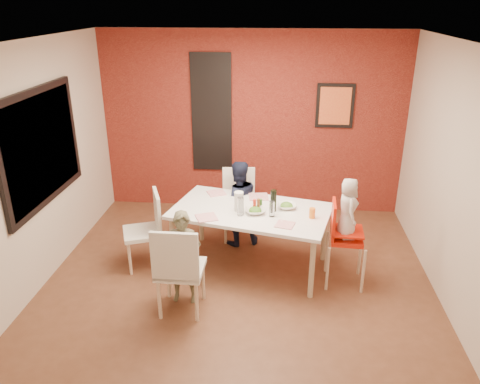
# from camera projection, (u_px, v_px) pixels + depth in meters

# --- Properties ---
(ground) EXTENTS (4.50, 4.50, 0.00)m
(ground) POSITION_uv_depth(u_px,v_px,m) (238.00, 285.00, 5.43)
(ground) COLOR brown
(ground) RESTS_ON ground
(ceiling) EXTENTS (4.50, 4.50, 0.02)m
(ceiling) POSITION_uv_depth(u_px,v_px,m) (237.00, 42.00, 4.39)
(ceiling) COLOR white
(ceiling) RESTS_ON wall_back
(wall_back) EXTENTS (4.50, 0.02, 2.70)m
(wall_back) POSITION_uv_depth(u_px,v_px,m) (252.00, 124.00, 6.98)
(wall_back) COLOR beige
(wall_back) RESTS_ON ground
(wall_front) EXTENTS (4.50, 0.02, 2.70)m
(wall_front) POSITION_uv_depth(u_px,v_px,m) (202.00, 307.00, 2.85)
(wall_front) COLOR beige
(wall_front) RESTS_ON ground
(wall_left) EXTENTS (0.02, 4.50, 2.70)m
(wall_left) POSITION_uv_depth(u_px,v_px,m) (33.00, 170.00, 5.10)
(wall_left) COLOR beige
(wall_left) RESTS_ON ground
(wall_right) EXTENTS (0.02, 4.50, 2.70)m
(wall_right) POSITION_uv_depth(u_px,v_px,m) (459.00, 184.00, 4.72)
(wall_right) COLOR beige
(wall_right) RESTS_ON ground
(brick_accent_wall) EXTENTS (4.50, 0.02, 2.70)m
(brick_accent_wall) POSITION_uv_depth(u_px,v_px,m) (252.00, 124.00, 6.96)
(brick_accent_wall) COLOR maroon
(brick_accent_wall) RESTS_ON ground
(picture_window_frame) EXTENTS (0.05, 1.70, 1.30)m
(picture_window_frame) POSITION_uv_depth(u_px,v_px,m) (41.00, 147.00, 5.21)
(picture_window_frame) COLOR black
(picture_window_frame) RESTS_ON wall_left
(picture_window_pane) EXTENTS (0.02, 1.55, 1.15)m
(picture_window_pane) POSITION_uv_depth(u_px,v_px,m) (42.00, 147.00, 5.21)
(picture_window_pane) COLOR black
(picture_window_pane) RESTS_ON wall_left
(glassblock_strip) EXTENTS (0.55, 0.03, 1.70)m
(glassblock_strip) POSITION_uv_depth(u_px,v_px,m) (212.00, 113.00, 6.94)
(glassblock_strip) COLOR silver
(glassblock_strip) RESTS_ON wall_back
(glassblock_surround) EXTENTS (0.60, 0.03, 1.76)m
(glassblock_surround) POSITION_uv_depth(u_px,v_px,m) (212.00, 113.00, 6.94)
(glassblock_surround) COLOR black
(glassblock_surround) RESTS_ON wall_back
(art_print_frame) EXTENTS (0.54, 0.03, 0.64)m
(art_print_frame) POSITION_uv_depth(u_px,v_px,m) (335.00, 106.00, 6.73)
(art_print_frame) COLOR black
(art_print_frame) RESTS_ON wall_back
(art_print_canvas) EXTENTS (0.44, 0.01, 0.54)m
(art_print_canvas) POSITION_uv_depth(u_px,v_px,m) (335.00, 106.00, 6.72)
(art_print_canvas) COLOR orange
(art_print_canvas) RESTS_ON wall_back
(dining_table) EXTENTS (2.02, 1.41, 0.76)m
(dining_table) POSITION_uv_depth(u_px,v_px,m) (251.00, 215.00, 5.58)
(dining_table) COLOR white
(dining_table) RESTS_ON ground
(chair_near) EXTENTS (0.48, 0.48, 1.02)m
(chair_near) POSITION_uv_depth(u_px,v_px,m) (178.00, 267.00, 4.73)
(chair_near) COLOR beige
(chair_near) RESTS_ON ground
(chair_far) EXTENTS (0.48, 0.48, 0.95)m
(chair_far) POSITION_uv_depth(u_px,v_px,m) (239.00, 199.00, 6.40)
(chair_far) COLOR white
(chair_far) RESTS_ON ground
(chair_left) EXTENTS (0.57, 0.57, 0.95)m
(chair_left) POSITION_uv_depth(u_px,v_px,m) (149.00, 226.00, 5.67)
(chair_left) COLOR silver
(chair_left) RESTS_ON ground
(high_chair) EXTENTS (0.45, 0.45, 1.01)m
(high_chair) POSITION_uv_depth(u_px,v_px,m) (343.00, 235.00, 5.28)
(high_chair) COLOR red
(high_chair) RESTS_ON ground
(child_near) EXTENTS (0.39, 0.26, 1.06)m
(child_near) POSITION_uv_depth(u_px,v_px,m) (184.00, 258.00, 4.98)
(child_near) COLOR brown
(child_near) RESTS_ON ground
(child_far) EXTENTS (0.69, 0.61, 1.17)m
(child_far) POSITION_uv_depth(u_px,v_px,m) (238.00, 203.00, 6.16)
(child_far) COLOR black
(child_far) RESTS_ON ground
(toddler) EXTENTS (0.27, 0.37, 0.70)m
(toddler) POSITION_uv_depth(u_px,v_px,m) (348.00, 208.00, 5.15)
(toddler) COLOR beige
(toddler) RESTS_ON high_chair
(plate_near_left) EXTENTS (0.30, 0.30, 0.01)m
(plate_near_left) POSITION_uv_depth(u_px,v_px,m) (207.00, 217.00, 5.33)
(plate_near_left) COLOR white
(plate_near_left) RESTS_ON dining_table
(plate_far_mid) EXTENTS (0.27, 0.27, 0.01)m
(plate_far_mid) POSITION_uv_depth(u_px,v_px,m) (259.00, 197.00, 5.89)
(plate_far_mid) COLOR silver
(plate_far_mid) RESTS_ON dining_table
(plate_near_right) EXTENTS (0.24, 0.24, 0.01)m
(plate_near_right) POSITION_uv_depth(u_px,v_px,m) (285.00, 225.00, 5.17)
(plate_near_right) COLOR white
(plate_near_right) RESTS_ON dining_table
(plate_far_left) EXTENTS (0.28, 0.28, 0.01)m
(plate_far_left) POSITION_uv_depth(u_px,v_px,m) (216.00, 193.00, 6.01)
(plate_far_left) COLOR white
(plate_far_left) RESTS_ON dining_table
(salad_bowl_a) EXTENTS (0.27, 0.27, 0.06)m
(salad_bowl_a) POSITION_uv_depth(u_px,v_px,m) (255.00, 211.00, 5.45)
(salad_bowl_a) COLOR white
(salad_bowl_a) RESTS_ON dining_table
(salad_bowl_b) EXTENTS (0.25, 0.25, 0.06)m
(salad_bowl_b) POSITION_uv_depth(u_px,v_px,m) (287.00, 206.00, 5.58)
(salad_bowl_b) COLOR white
(salad_bowl_b) RESTS_ON dining_table
(wine_bottle) EXTENTS (0.07, 0.07, 0.27)m
(wine_bottle) POSITION_uv_depth(u_px,v_px,m) (273.00, 201.00, 5.46)
(wine_bottle) COLOR black
(wine_bottle) RESTS_ON dining_table
(wine_glass_a) EXTENTS (0.08, 0.08, 0.22)m
(wine_glass_a) POSITION_uv_depth(u_px,v_px,m) (240.00, 206.00, 5.37)
(wine_glass_a) COLOR white
(wine_glass_a) RESTS_ON dining_table
(wine_glass_b) EXTENTS (0.07, 0.07, 0.19)m
(wine_glass_b) POSITION_uv_depth(u_px,v_px,m) (272.00, 209.00, 5.35)
(wine_glass_b) COLOR silver
(wine_glass_b) RESTS_ON dining_table
(paper_towel_roll) EXTENTS (0.11, 0.11, 0.24)m
(paper_towel_roll) POSITION_uv_depth(u_px,v_px,m) (239.00, 202.00, 5.47)
(paper_towel_roll) COLOR white
(paper_towel_roll) RESTS_ON dining_table
(condiment_red) EXTENTS (0.04, 0.04, 0.15)m
(condiment_red) POSITION_uv_depth(u_px,v_px,m) (255.00, 206.00, 5.47)
(condiment_red) COLOR red
(condiment_red) RESTS_ON dining_table
(condiment_green) EXTENTS (0.03, 0.03, 0.13)m
(condiment_green) POSITION_uv_depth(u_px,v_px,m) (261.00, 204.00, 5.54)
(condiment_green) COLOR #377828
(condiment_green) RESTS_ON dining_table
(condiment_brown) EXTENTS (0.04, 0.04, 0.14)m
(condiment_brown) POSITION_uv_depth(u_px,v_px,m) (258.00, 204.00, 5.51)
(condiment_brown) COLOR brown
(condiment_brown) RESTS_ON dining_table
(sippy_cup) EXTENTS (0.07, 0.07, 0.12)m
(sippy_cup) POSITION_uv_depth(u_px,v_px,m) (312.00, 213.00, 5.32)
(sippy_cup) COLOR orange
(sippy_cup) RESTS_ON dining_table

